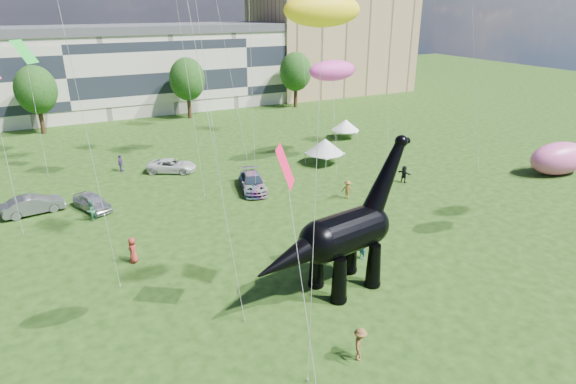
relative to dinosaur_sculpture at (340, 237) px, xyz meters
name	(u,v)px	position (x,y,z in m)	size (l,w,h in m)	color
ground	(328,335)	(-2.88, -3.54, -3.51)	(220.00, 220.00, 0.00)	#16330C
terrace_row	(64,77)	(-10.88, 58.46, 2.49)	(78.00, 11.00, 12.00)	beige
apartment_block	(331,32)	(37.12, 61.46, 7.49)	(28.00, 18.00, 22.00)	tan
tree_mid_left	(35,86)	(-14.88, 49.46, 2.78)	(5.20, 5.20, 9.44)	#382314
tree_mid_right	(187,76)	(5.12, 49.46, 2.78)	(5.20, 5.20, 9.44)	#382314
tree_far_right	(296,69)	(23.12, 49.46, 2.78)	(5.20, 5.20, 9.44)	#382314
dinosaur_sculpture	(340,237)	(0.00, 0.00, 0.00)	(11.42, 3.87, 9.29)	black
car_silver	(92,202)	(-12.01, 19.52, -2.79)	(1.71, 4.24, 1.45)	#B9BABF
car_grey	(33,205)	(-16.43, 20.96, -2.72)	(1.67, 4.78, 1.57)	slate
car_white	(172,166)	(-3.58, 26.14, -2.82)	(2.28, 4.94, 1.37)	silver
car_dark	(253,183)	(1.80, 17.57, -2.73)	(2.17, 5.35, 1.55)	#595960
gazebo_near	(325,146)	(11.89, 21.38, -1.55)	(5.02, 5.02, 2.79)	silver
gazebo_far	(346,125)	(19.71, 29.23, -1.81)	(4.58, 4.58, 2.42)	white
inflatable_pink	(559,158)	(31.24, 7.69, -1.84)	(6.69, 3.34, 3.34)	#EC5BA7
visitors	(205,216)	(-4.57, 12.12, -2.63)	(49.28, 36.54, 1.87)	black
kites	(296,19)	(4.46, 14.20, 11.63)	(62.63, 47.16, 28.87)	red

